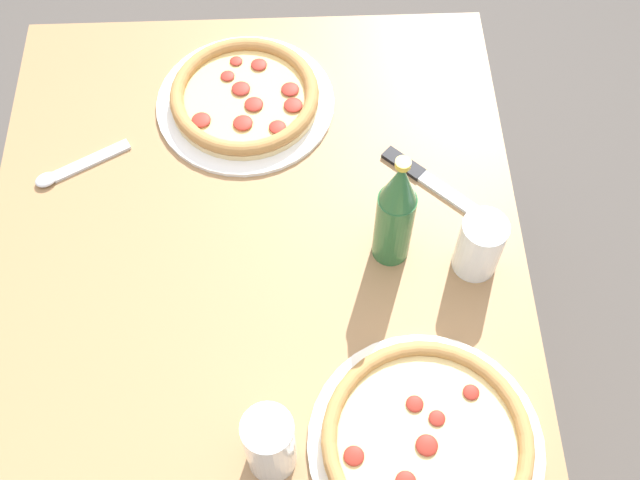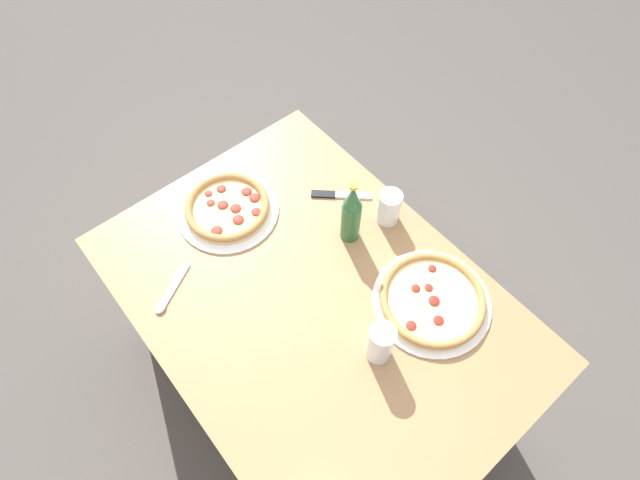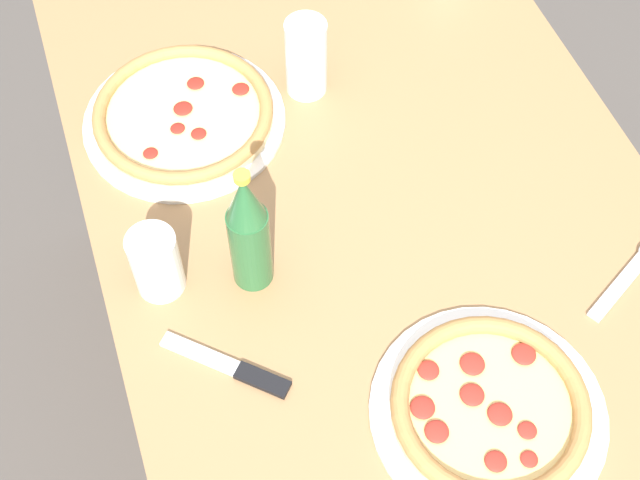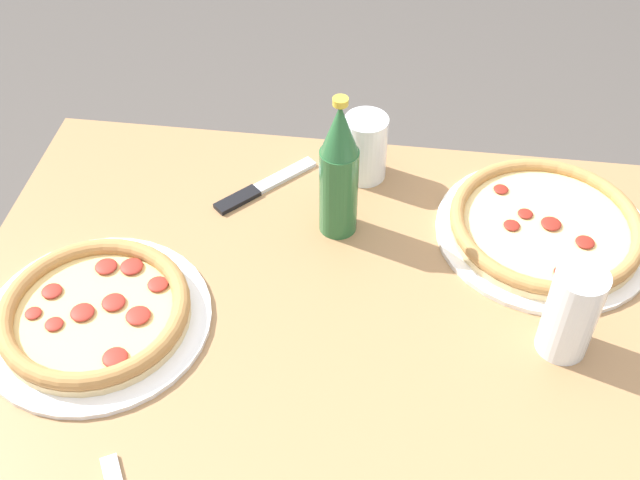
{
  "view_description": "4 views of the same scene",
  "coord_description": "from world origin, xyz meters",
  "px_view_note": "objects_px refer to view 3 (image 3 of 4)",
  "views": [
    {
      "loc": [
        -0.53,
        -0.08,
        1.81
      ],
      "look_at": [
        0.08,
        -0.1,
        0.77
      ],
      "focal_mm": 45.0,
      "sensor_mm": 36.0,
      "label": 1
    },
    {
      "loc": [
        -0.47,
        0.37,
        1.97
      ],
      "look_at": [
        0.11,
        -0.11,
        0.76
      ],
      "focal_mm": 28.0,
      "sensor_mm": 36.0,
      "label": 2
    },
    {
      "loc": [
        0.75,
        -0.34,
        1.81
      ],
      "look_at": [
        0.11,
        -0.12,
        0.77
      ],
      "focal_mm": 50.0,
      "sensor_mm": 36.0,
      "label": 3
    },
    {
      "loc": [
        0.0,
        0.67,
        1.56
      ],
      "look_at": [
        0.11,
        -0.13,
        0.76
      ],
      "focal_mm": 45.0,
      "sensor_mm": 36.0,
      "label": 4
    }
  ],
  "objects_px": {
    "pizza_margherita": "(489,408)",
    "beer_bottle": "(248,232)",
    "knife": "(231,367)",
    "spoon": "(632,270)",
    "glass_iced_tea": "(306,60)",
    "glass_mango_juice": "(156,264)",
    "pizza_veggie": "(184,115)"
  },
  "relations": [
    {
      "from": "pizza_margherita",
      "to": "glass_iced_tea",
      "type": "bearing_deg",
      "value": -176.15
    },
    {
      "from": "beer_bottle",
      "to": "glass_mango_juice",
      "type": "bearing_deg",
      "value": -102.41
    },
    {
      "from": "pizza_margherita",
      "to": "knife",
      "type": "bearing_deg",
      "value": -119.84
    },
    {
      "from": "glass_iced_tea",
      "to": "pizza_veggie",
      "type": "bearing_deg",
      "value": -87.54
    },
    {
      "from": "beer_bottle",
      "to": "knife",
      "type": "height_order",
      "value": "beer_bottle"
    },
    {
      "from": "pizza_margherita",
      "to": "glass_iced_tea",
      "type": "xyz_separation_m",
      "value": [
        -0.63,
        -0.04,
        0.05
      ]
    },
    {
      "from": "glass_mango_juice",
      "to": "pizza_veggie",
      "type": "bearing_deg",
      "value": 159.61
    },
    {
      "from": "pizza_margherita",
      "to": "glass_mango_juice",
      "type": "relative_size",
      "value": 2.79
    },
    {
      "from": "knife",
      "to": "pizza_margherita",
      "type": "bearing_deg",
      "value": 60.16
    },
    {
      "from": "glass_iced_tea",
      "to": "beer_bottle",
      "type": "height_order",
      "value": "beer_bottle"
    },
    {
      "from": "pizza_margherita",
      "to": "beer_bottle",
      "type": "relative_size",
      "value": 1.32
    },
    {
      "from": "glass_iced_tea",
      "to": "beer_bottle",
      "type": "relative_size",
      "value": 0.59
    },
    {
      "from": "pizza_veggie",
      "to": "beer_bottle",
      "type": "xyz_separation_m",
      "value": [
        0.31,
        0.02,
        0.09
      ]
    },
    {
      "from": "pizza_margherita",
      "to": "spoon",
      "type": "height_order",
      "value": "pizza_margherita"
    },
    {
      "from": "pizza_veggie",
      "to": "glass_iced_tea",
      "type": "relative_size",
      "value": 2.35
    },
    {
      "from": "pizza_margherita",
      "to": "glass_iced_tea",
      "type": "distance_m",
      "value": 0.63
    },
    {
      "from": "glass_mango_juice",
      "to": "knife",
      "type": "relative_size",
      "value": 0.72
    },
    {
      "from": "glass_iced_tea",
      "to": "glass_mango_juice",
      "type": "distance_m",
      "value": 0.43
    },
    {
      "from": "spoon",
      "to": "pizza_veggie",
      "type": "bearing_deg",
      "value": -131.79
    },
    {
      "from": "beer_bottle",
      "to": "spoon",
      "type": "bearing_deg",
      "value": 71.54
    },
    {
      "from": "pizza_margherita",
      "to": "knife",
      "type": "relative_size",
      "value": 2.02
    },
    {
      "from": "knife",
      "to": "glass_iced_tea",
      "type": "bearing_deg",
      "value": 150.27
    },
    {
      "from": "pizza_veggie",
      "to": "spoon",
      "type": "distance_m",
      "value": 0.73
    },
    {
      "from": "pizza_veggie",
      "to": "glass_mango_juice",
      "type": "relative_size",
      "value": 2.92
    },
    {
      "from": "beer_bottle",
      "to": "knife",
      "type": "distance_m",
      "value": 0.18
    },
    {
      "from": "spoon",
      "to": "glass_iced_tea",
      "type": "bearing_deg",
      "value": -146.13
    },
    {
      "from": "pizza_veggie",
      "to": "beer_bottle",
      "type": "distance_m",
      "value": 0.33
    },
    {
      "from": "spoon",
      "to": "knife",
      "type": "bearing_deg",
      "value": -94.01
    },
    {
      "from": "pizza_veggie",
      "to": "knife",
      "type": "xyz_separation_m",
      "value": [
        0.44,
        -0.05,
        -0.01
      ]
    },
    {
      "from": "knife",
      "to": "spoon",
      "type": "relative_size",
      "value": 0.99
    },
    {
      "from": "pizza_margherita",
      "to": "knife",
      "type": "distance_m",
      "value": 0.35
    },
    {
      "from": "knife",
      "to": "spoon",
      "type": "distance_m",
      "value": 0.59
    }
  ]
}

